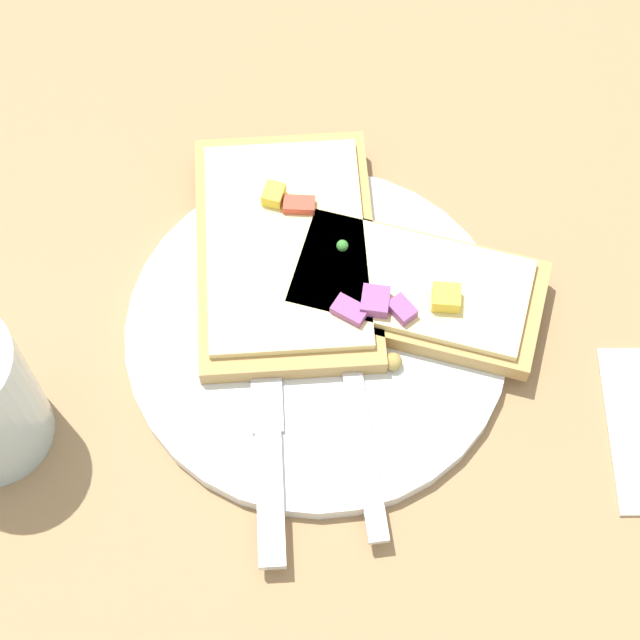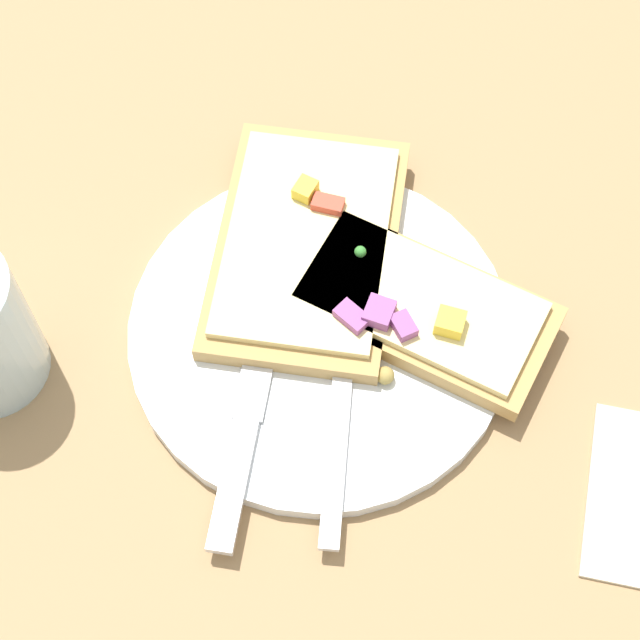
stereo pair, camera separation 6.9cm
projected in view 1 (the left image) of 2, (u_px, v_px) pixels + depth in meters
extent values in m
plane|color=#9E7A51|center=(320.00, 335.00, 0.71)|extent=(4.00, 4.00, 0.00)
cylinder|color=white|center=(320.00, 331.00, 0.70)|extent=(0.25, 0.25, 0.01)
cube|color=silver|center=(365.00, 437.00, 0.66)|extent=(0.13, 0.03, 0.01)
cube|color=silver|center=(344.00, 306.00, 0.70)|extent=(0.05, 0.03, 0.01)
cube|color=silver|center=(351.00, 252.00, 0.72)|extent=(0.03, 0.01, 0.00)
cube|color=silver|center=(341.00, 254.00, 0.72)|extent=(0.03, 0.01, 0.00)
cube|color=silver|center=(330.00, 255.00, 0.72)|extent=(0.03, 0.01, 0.00)
cube|color=silver|center=(319.00, 256.00, 0.72)|extent=(0.03, 0.01, 0.00)
cube|color=silver|center=(273.00, 498.00, 0.64)|extent=(0.09, 0.02, 0.01)
cube|color=silver|center=(267.00, 333.00, 0.69)|extent=(0.14, 0.03, 0.00)
cube|color=tan|center=(289.00, 251.00, 0.71)|extent=(0.19, 0.13, 0.01)
cube|color=beige|center=(289.00, 243.00, 0.71)|extent=(0.17, 0.11, 0.01)
cube|color=#934C8E|center=(352.00, 304.00, 0.68)|extent=(0.02, 0.03, 0.01)
cube|color=#D14733|center=(302.00, 205.00, 0.71)|extent=(0.01, 0.02, 0.01)
cube|color=yellow|center=(276.00, 195.00, 0.71)|extent=(0.02, 0.02, 0.01)
cube|color=tan|center=(414.00, 290.00, 0.70)|extent=(0.13, 0.19, 0.01)
cube|color=beige|center=(415.00, 283.00, 0.69)|extent=(0.11, 0.16, 0.01)
cube|color=#934C8E|center=(378.00, 301.00, 0.68)|extent=(0.02, 0.02, 0.01)
sphere|color=#388433|center=(345.00, 246.00, 0.70)|extent=(0.01, 0.01, 0.01)
cube|color=yellow|center=(449.00, 298.00, 0.68)|extent=(0.02, 0.02, 0.01)
cube|color=#934C8E|center=(405.00, 316.00, 0.67)|extent=(0.02, 0.02, 0.01)
sphere|color=#A68E48|center=(396.00, 361.00, 0.68)|extent=(0.01, 0.01, 0.01)
sphere|color=tan|center=(252.00, 330.00, 0.69)|extent=(0.01, 0.01, 0.01)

